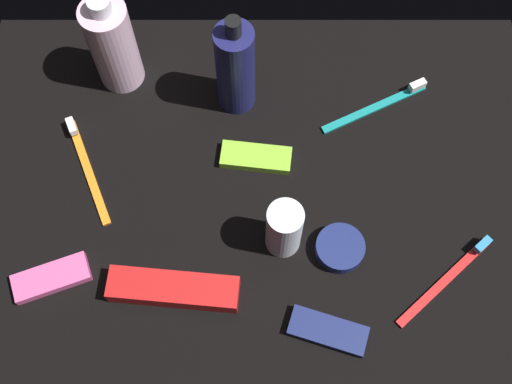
# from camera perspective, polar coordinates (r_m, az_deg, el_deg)

# --- Properties ---
(ground_plane) EXTENTS (0.84, 0.64, 0.01)m
(ground_plane) POSITION_cam_1_polar(r_m,az_deg,el_deg) (0.94, 0.00, -0.85)
(ground_plane) COLOR black
(lotion_bottle) EXTENTS (0.06, 0.06, 0.19)m
(lotion_bottle) POSITION_cam_1_polar(r_m,az_deg,el_deg) (0.94, -1.89, 10.87)
(lotion_bottle) COLOR navy
(lotion_bottle) RESTS_ON ground_plane
(bodywash_bottle) EXTENTS (0.07, 0.07, 0.18)m
(bodywash_bottle) POSITION_cam_1_polar(r_m,az_deg,el_deg) (0.99, -12.59, 12.53)
(bodywash_bottle) COLOR silver
(bodywash_bottle) RESTS_ON ground_plane
(deodorant_stick) EXTENTS (0.05, 0.05, 0.10)m
(deodorant_stick) POSITION_cam_1_polar(r_m,az_deg,el_deg) (0.87, 2.51, -3.27)
(deodorant_stick) COLOR silver
(deodorant_stick) RESTS_ON ground_plane
(toothbrush_red) EXTENTS (0.14, 0.13, 0.02)m
(toothbrush_red) POSITION_cam_1_polar(r_m,az_deg,el_deg) (0.93, 16.78, -7.02)
(toothbrush_red) COLOR red
(toothbrush_red) RESTS_ON ground_plane
(toothbrush_orange) EXTENTS (0.08, 0.17, 0.02)m
(toothbrush_orange) POSITION_cam_1_polar(r_m,az_deg,el_deg) (0.99, -14.82, 2.33)
(toothbrush_orange) COLOR orange
(toothbrush_orange) RESTS_ON ground_plane
(toothbrush_teal) EXTENTS (0.17, 0.09, 0.02)m
(toothbrush_teal) POSITION_cam_1_polar(r_m,az_deg,el_deg) (1.02, 10.91, 7.69)
(toothbrush_teal) COLOR teal
(toothbrush_teal) RESTS_ON ground_plane
(toothpaste_box_red) EXTENTS (0.18, 0.06, 0.03)m
(toothpaste_box_red) POSITION_cam_1_polar(r_m,az_deg,el_deg) (0.89, -7.24, -8.54)
(toothpaste_box_red) COLOR red
(toothpaste_box_red) RESTS_ON ground_plane
(snack_bar_lime) EXTENTS (0.11, 0.05, 0.01)m
(snack_bar_lime) POSITION_cam_1_polar(r_m,az_deg,el_deg) (0.96, -0.27, 3.07)
(snack_bar_lime) COLOR #8CD133
(snack_bar_lime) RESTS_ON ground_plane
(snack_bar_navy) EXTENTS (0.11, 0.07, 0.01)m
(snack_bar_navy) POSITION_cam_1_polar(r_m,az_deg,el_deg) (0.88, 6.42, -12.07)
(snack_bar_navy) COLOR navy
(snack_bar_navy) RESTS_ON ground_plane
(snack_bar_pink) EXTENTS (0.11, 0.07, 0.01)m
(snack_bar_pink) POSITION_cam_1_polar(r_m,az_deg,el_deg) (0.94, -17.59, -7.32)
(snack_bar_pink) COLOR #E55999
(snack_bar_pink) RESTS_ON ground_plane
(cream_tin_left) EXTENTS (0.07, 0.07, 0.02)m
(cream_tin_left) POSITION_cam_1_polar(r_m,az_deg,el_deg) (0.91, 7.44, -4.91)
(cream_tin_left) COLOR navy
(cream_tin_left) RESTS_ON ground_plane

